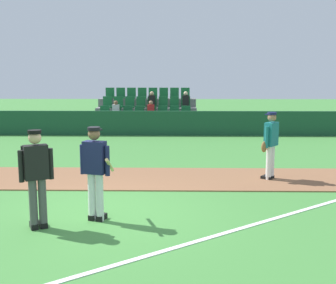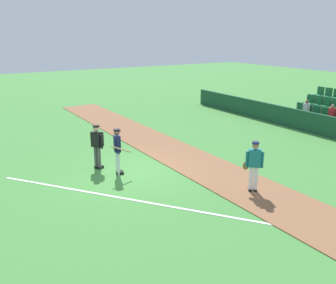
{
  "view_description": "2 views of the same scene",
  "coord_description": "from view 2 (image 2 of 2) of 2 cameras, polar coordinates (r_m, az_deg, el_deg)",
  "views": [
    {
      "loc": [
        1.46,
        -7.97,
        2.69
      ],
      "look_at": [
        1.28,
        1.35,
        1.21
      ],
      "focal_mm": 45.32,
      "sensor_mm": 36.0,
      "label": 1
    },
    {
      "loc": [
        12.35,
        -5.81,
        5.19
      ],
      "look_at": [
        1.04,
        1.17,
        1.29
      ],
      "focal_mm": 40.18,
      "sensor_mm": 36.0,
      "label": 2
    }
  ],
  "objects": [
    {
      "name": "infield_dirt_path",
      "position": [
        15.93,
        3.09,
        -2.61
      ],
      "size": [
        28.0,
        2.42,
        0.03
      ],
      "primitive_type": "cube",
      "color": "brown",
      "rests_on": "ground"
    },
    {
      "name": "ground_plane",
      "position": [
        14.6,
        -6.08,
        -4.55
      ],
      "size": [
        80.0,
        80.0,
        0.0
      ],
      "primitive_type": "plane",
      "color": "#42843A"
    },
    {
      "name": "batter_navy_jersey",
      "position": [
        14.15,
        -7.67,
        -1.14
      ],
      "size": [
        0.59,
        0.8,
        1.76
      ],
      "color": "white",
      "rests_on": "ground"
    },
    {
      "name": "umpire_home_plate",
      "position": [
        14.83,
        -10.7,
        -0.34
      ],
      "size": [
        0.54,
        0.44,
        1.76
      ],
      "color": "#4C4C4C",
      "rests_on": "ground"
    },
    {
      "name": "foul_line_chalk",
      "position": [
        11.94,
        -1.91,
        -9.38
      ],
      "size": [
        9.68,
        7.26,
        0.01
      ],
      "primitive_type": "cube",
      "rotation": [
        0.0,
        0.0,
        0.64
      ],
      "color": "white",
      "rests_on": "ground"
    },
    {
      "name": "dugout_fence",
      "position": [
        21.3,
        21.35,
        2.65
      ],
      "size": [
        20.0,
        0.16,
        1.1
      ],
      "primitive_type": "cube",
      "color": "#19472D",
      "rests_on": "ground"
    },
    {
      "name": "runner_teal_jersey",
      "position": [
        12.78,
        12.88,
        -3.39
      ],
      "size": [
        0.53,
        0.53,
        1.76
      ],
      "color": "white",
      "rests_on": "ground"
    }
  ]
}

